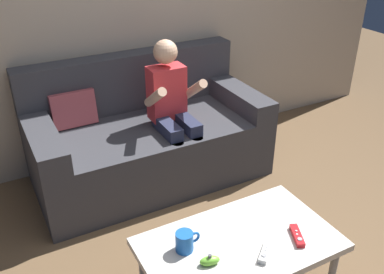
{
  "coord_description": "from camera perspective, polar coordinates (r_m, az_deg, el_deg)",
  "views": [
    {
      "loc": [
        -1.14,
        -1.06,
        1.77
      ],
      "look_at": [
        -0.13,
        0.82,
        0.61
      ],
      "focal_mm": 40.03,
      "sensor_mm": 36.0,
      "label": 1
    }
  ],
  "objects": [
    {
      "name": "couch",
      "position": [
        3.08,
        -6.09,
        -0.05
      ],
      "size": [
        1.61,
        0.8,
        0.84
      ],
      "color": "#38383D",
      "rests_on": "ground"
    },
    {
      "name": "nunchuk_lime",
      "position": [
        1.9,
        2.38,
        -16.13
      ],
      "size": [
        0.1,
        0.06,
        0.05
      ],
      "color": "#72C638",
      "rests_on": "coffee_table"
    },
    {
      "name": "game_remote_red_far_corner",
      "position": [
        2.08,
        13.83,
        -12.65
      ],
      "size": [
        0.09,
        0.14,
        0.03
      ],
      "color": "red",
      "rests_on": "coffee_table"
    },
    {
      "name": "person_seated_on_couch",
      "position": [
        2.85,
        -2.57,
        3.93
      ],
      "size": [
        0.34,
        0.42,
        1.02
      ],
      "color": "#282D47",
      "rests_on": "ground"
    },
    {
      "name": "coffee_table",
      "position": [
        2.05,
        6.31,
        -14.48
      ],
      "size": [
        0.9,
        0.53,
        0.42
      ],
      "color": "beige",
      "rests_on": "ground"
    },
    {
      "name": "coffee_mug",
      "position": [
        1.94,
        -0.94,
        -13.74
      ],
      "size": [
        0.12,
        0.08,
        0.09
      ],
      "color": "#1959B2",
      "rests_on": "coffee_table"
    },
    {
      "name": "game_remote_white_near_edge",
      "position": [
        1.97,
        9.81,
        -14.83
      ],
      "size": [
        0.13,
        0.12,
        0.03
      ],
      "color": "white",
      "rests_on": "coffee_table"
    }
  ]
}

